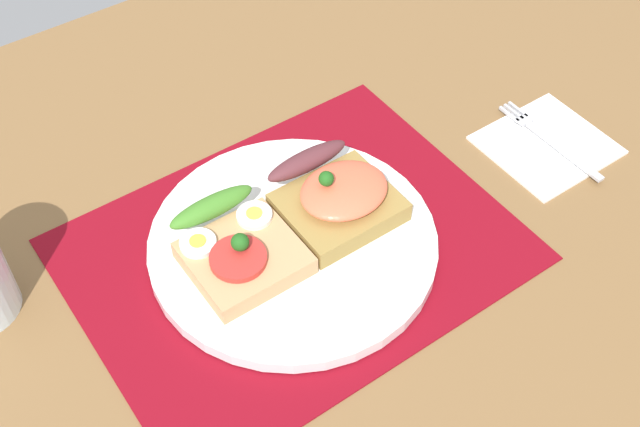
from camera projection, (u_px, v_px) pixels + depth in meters
ground_plane at (294, 261)px, 76.02cm from camera, size 120.00×90.00×3.20cm
placemat at (293, 249)px, 74.71cm from camera, size 38.89×30.04×0.30cm
plate at (293, 243)px, 74.11cm from camera, size 26.28×26.28×1.30cm
sandwich_egg_tomato at (236, 246)px, 71.30cm from camera, size 9.50×10.40×4.04cm
sandwich_salmon at (335, 195)px, 74.67cm from camera, size 10.21×10.28×5.25cm
napkin at (547, 144)px, 83.72cm from camera, size 12.04×11.21×0.60cm
fork at (547, 138)px, 83.62cm from camera, size 1.62×13.63×0.32cm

